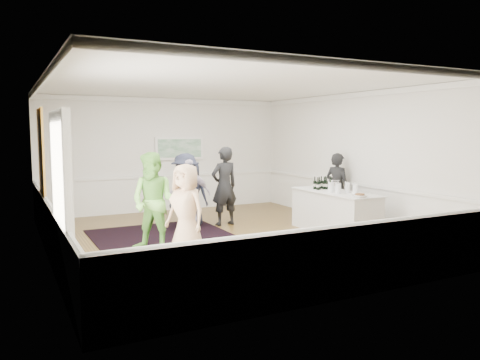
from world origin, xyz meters
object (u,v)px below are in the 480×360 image
guest_lilac (190,194)px  guest_navy (192,194)px  nut_bowl (360,195)px  bartender (337,188)px  guest_dark_b (224,186)px  serving_table (335,212)px  guest_tan (186,211)px  guest_green (154,202)px  guest_dark_a (186,191)px  ice_bucket (334,186)px

guest_lilac → guest_navy: 0.47m
nut_bowl → bartender: bearing=64.1°
guest_dark_b → nut_bowl: 3.33m
serving_table → guest_lilac: bearing=148.0°
bartender → guest_tan: 4.66m
guest_green → guest_dark_a: bearing=96.6°
guest_dark_a → guest_dark_b: size_ratio=0.93×
guest_green → ice_bucket: guest_green is taller
bartender → guest_lilac: (-3.55, 0.87, -0.05)m
guest_lilac → guest_dark_a: bearing=-73.6°
guest_navy → ice_bucket: 3.34m
guest_tan → ice_bucket: guest_tan is taller
bartender → guest_navy: bearing=50.3°
guest_tan → guest_green: 0.83m
bartender → guest_dark_a: guest_dark_a is taller
guest_navy → nut_bowl: size_ratio=5.45×
serving_table → guest_lilac: 3.32m
guest_dark_a → guest_navy: (0.24, 0.23, -0.11)m
ice_bucket → serving_table: bearing=-113.0°
guest_green → ice_bucket: bearing=41.7°
guest_tan → guest_dark_a: size_ratio=0.96×
serving_table → guest_navy: bearing=140.0°
ice_bucket → guest_dark_a: bearing=148.1°
guest_green → nut_bowl: (3.94, -1.24, 0.03)m
serving_table → guest_dark_a: (-2.83, 1.94, 0.41)m
guest_lilac → nut_bowl: bearing=142.6°
serving_table → guest_tan: guest_tan is taller
guest_tan → guest_lilac: bearing=131.2°
guest_green → guest_dark_b: (2.22, 1.62, 0.01)m
bartender → guest_dark_a: (-3.58, 1.06, 0.01)m
guest_green → guest_dark_b: guest_dark_b is taller
guest_dark_b → ice_bucket: bearing=130.8°
guest_tan → guest_green: bearing=-179.7°
guest_lilac → guest_navy: size_ratio=1.06×
serving_table → guest_green: bearing=176.1°
nut_bowl → guest_navy: bearing=128.0°
guest_dark_b → guest_tan: bearing=45.0°
guest_tan → nut_bowl: size_ratio=5.97×
guest_lilac → bartender: bearing=174.4°
guest_dark_a → guest_navy: 0.35m
serving_table → guest_dark_b: bearing=134.4°
serving_table → guest_dark_b: 2.69m
guest_green → guest_lilac: guest_green is taller
ice_bucket → guest_lilac: bearing=150.8°
serving_table → ice_bucket: size_ratio=8.82×
guest_navy → serving_table: bearing=-177.5°
guest_dark_a → ice_bucket: guest_dark_a is taller
guest_green → guest_dark_a: (1.25, 1.66, -0.06)m
bartender → nut_bowl: bearing=135.4°
bartender → guest_navy: (-3.34, 1.29, -0.09)m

